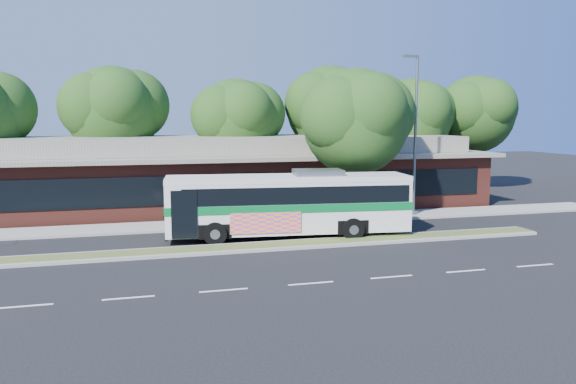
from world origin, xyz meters
name	(u,v)px	position (x,y,z in m)	size (l,w,h in m)	color
ground	(276,250)	(0.00, 0.00, 0.00)	(120.00, 120.00, 0.00)	black
median_strip	(272,246)	(0.00, 0.60, 0.07)	(26.00, 1.10, 0.15)	#455926
sidewalk	(247,222)	(0.00, 6.40, 0.06)	(44.00, 2.60, 0.12)	gray
plaza_building	(227,173)	(0.00, 12.99, 2.13)	(33.20, 11.20, 4.45)	maroon
lamp_post	(415,131)	(9.56, 6.00, 4.90)	(0.93, 0.18, 9.07)	slate
tree_bg_b	(120,110)	(-6.57, 16.14, 6.14)	(6.69, 6.00, 9.00)	black
tree_bg_c	(242,118)	(1.40, 15.13, 5.59)	(6.24, 5.60, 8.26)	black
tree_bg_d	(335,107)	(8.45, 16.15, 6.42)	(6.91, 6.20, 9.37)	black
tree_bg_e	(416,116)	(14.42, 15.14, 5.74)	(6.47, 5.80, 8.50)	black
tree_bg_f	(479,112)	(20.43, 16.14, 6.06)	(6.69, 6.00, 8.92)	black
transit_bus	(290,200)	(1.29, 2.49, 1.78)	(11.58, 3.63, 3.20)	silver
sidewalk_tree	(362,119)	(6.42, 6.20, 5.55)	(6.46, 5.79, 8.30)	black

